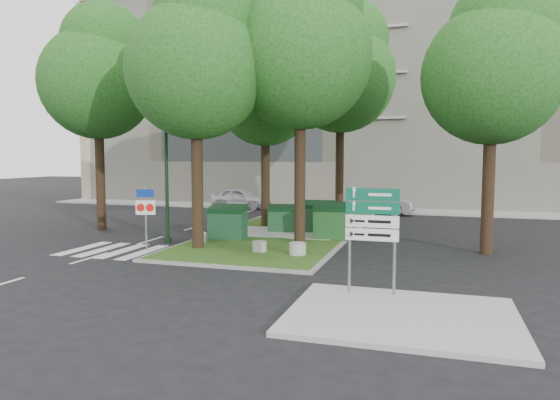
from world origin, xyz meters
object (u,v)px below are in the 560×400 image
at_px(tree_median_mid, 267,88).
at_px(bollard_left, 199,237).
at_px(dumpster_b, 282,218).
at_px(bollard_mid, 259,246).
at_px(tree_median_far, 342,67).
at_px(dumpster_d, 333,221).
at_px(dumpster_c, 317,217).
at_px(tree_street_right, 495,62).
at_px(dumpster_a, 228,222).
at_px(street_lamp, 166,156).
at_px(traffic_sign_pole, 146,209).
at_px(litter_bin, 343,221).
at_px(bollard_right, 298,249).
at_px(tree_median_near_left, 198,56).
at_px(directional_sign, 372,224).
at_px(car_silver, 375,202).
at_px(tree_street_left, 99,72).
at_px(car_white, 241,198).
at_px(tree_median_near_right, 303,43).

bearing_deg(tree_median_mid, bollard_left, -100.61).
xyz_separation_m(dumpster_b, bollard_mid, (0.70, -5.10, -0.40)).
xyz_separation_m(tree_median_far, dumpster_d, (0.71, -5.79, -7.47)).
height_order(dumpster_c, dumpster_d, dumpster_d).
bearing_deg(tree_street_right, dumpster_a, -178.70).
relative_size(tree_median_far, street_lamp, 2.07).
distance_m(tree_street_right, traffic_sign_pole, 13.98).
xyz_separation_m(bollard_left, litter_bin, (4.90, 5.54, 0.16)).
bearing_deg(dumpster_d, bollard_left, -155.99).
xyz_separation_m(tree_median_mid, litter_bin, (3.86, -0.01, -6.50)).
xyz_separation_m(bollard_mid, litter_bin, (1.92, 6.63, 0.17)).
relative_size(tree_median_mid, tree_street_right, 0.99).
distance_m(bollard_right, traffic_sign_pole, 6.10).
relative_size(tree_median_near_left, directional_sign, 3.93).
xyz_separation_m(dumpster_d, car_silver, (0.61, 10.41, -0.08)).
height_order(tree_street_left, directional_sign, tree_street_left).
relative_size(tree_median_near_left, tree_street_right, 1.05).
relative_size(tree_median_near_left, litter_bin, 14.66).
height_order(tree_median_mid, street_lamp, tree_median_mid).
height_order(tree_street_right, car_white, tree_street_right).
bearing_deg(tree_street_left, dumpster_a, -9.81).
bearing_deg(tree_median_near_left, street_lamp, 151.79).
bearing_deg(bollard_mid, tree_median_mid, 106.29).
bearing_deg(bollard_right, dumpster_c, 96.02).
relative_size(dumpster_a, bollard_mid, 3.16).
distance_m(tree_median_mid, car_silver, 10.82).
distance_m(bollard_left, directional_sign, 9.51).
distance_m(car_white, car_silver, 9.37).
distance_m(tree_street_right, street_lamp, 13.10).
bearing_deg(bollard_right, directional_sign, -53.88).
height_order(tree_median_mid, bollard_right, tree_median_mid).
height_order(dumpster_d, bollard_mid, dumpster_d).
relative_size(tree_median_near_left, dumpster_d, 6.10).
distance_m(dumpster_b, traffic_sign_pole, 6.77).
height_order(bollard_right, bollard_mid, bollard_right).
relative_size(dumpster_a, bollard_right, 2.78).
distance_m(dumpster_b, dumpster_c, 1.64).
height_order(tree_median_near_right, car_silver, tree_median_near_right).
bearing_deg(dumpster_b, dumpster_c, -0.28).
bearing_deg(bollard_mid, dumpster_a, 133.69).
bearing_deg(car_silver, bollard_left, 161.16).
distance_m(bollard_left, bollard_mid, 3.17).
bearing_deg(street_lamp, litter_bin, 39.78).
bearing_deg(car_white, dumpster_c, -135.60).
distance_m(tree_median_near_left, tree_street_right, 10.80).
relative_size(tree_median_mid, dumpster_b, 6.68).
xyz_separation_m(dumpster_b, dumpster_d, (2.67, -1.24, 0.14)).
relative_size(street_lamp, traffic_sign_pole, 2.30).
height_order(tree_median_mid, bollard_mid, tree_median_mid).
height_order(tree_median_far, litter_bin, tree_median_far).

